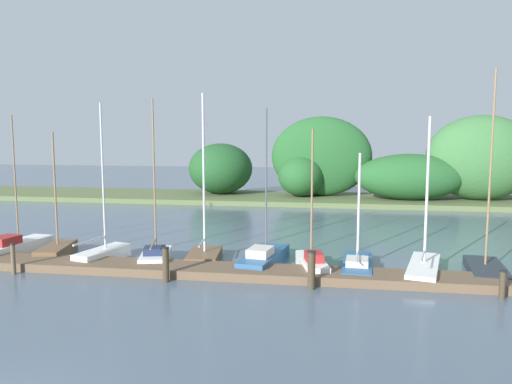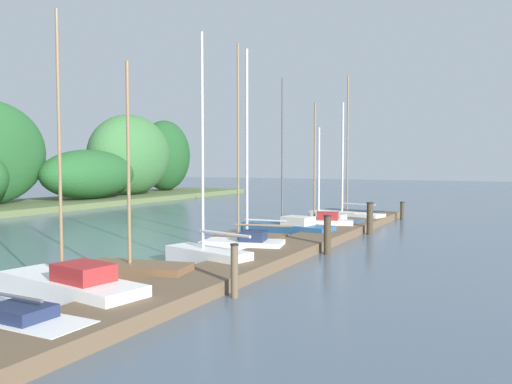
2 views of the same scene
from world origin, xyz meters
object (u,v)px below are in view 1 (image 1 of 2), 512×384
Objects in this scene: sailboat_3 at (57,249)px; sailboat_4 at (104,252)px; sailboat_2 at (16,246)px; mooring_piling_3 at (311,270)px; mooring_piling_1 at (13,259)px; sailboat_5 at (156,255)px; sailboat_6 at (204,252)px; mooring_piling_2 at (166,264)px; sailboat_8 at (312,262)px; sailboat_10 at (424,266)px; sailboat_9 at (357,263)px; sailboat_11 at (486,266)px; mooring_piling_4 at (502,285)px; sailboat_7 at (265,257)px.

sailboat_4 is (2.66, -0.56, 0.07)m from sailboat_3.
mooring_piling_3 is at bearing -93.64° from sailboat_2.
mooring_piling_1 is (-0.04, -3.13, 0.32)m from sailboat_3.
sailboat_3 is 3.15m from mooring_piling_1.
sailboat_5 is 0.96× the size of sailboat_6.
sailboat_8 is at bearing 23.76° from mooring_piling_2.
sailboat_10 is 4.68× the size of mooring_piling_2.
sailboat_11 reaches higher than sailboat_9.
sailboat_8 reaches higher than sailboat_9.
sailboat_10 is 3.44m from mooring_piling_4.
sailboat_11 is at bearing -101.97° from sailboat_5.
mooring_piling_2 is at bearing 115.24° from sailboat_9.
mooring_piling_1 is (-12.07, -2.44, 0.26)m from sailboat_8.
mooring_piling_2 is (6.50, -3.13, 0.36)m from sailboat_3.
sailboat_6 reaches higher than mooring_piling_2.
sailboat_11 is (19.14, 0.02, -0.01)m from sailboat_3.
sailboat_5 is 5.28× the size of mooring_piling_2.
mooring_piling_2 is at bearing -127.05° from sailboat_3.
sailboat_6 is 6.85m from sailboat_9.
sailboat_4 is 0.94× the size of sailboat_6.
sailboat_6 is (2.02, 0.82, 0.03)m from sailboat_5.
mooring_piling_4 is (2.15, -2.69, 0.16)m from sailboat_10.
sailboat_7 is 1.38× the size of sailboat_9.
mooring_piling_1 is (2.15, -3.16, 0.27)m from sailboat_2.
sailboat_4 reaches higher than sailboat_2.
sailboat_6 reaches higher than sailboat_2.
mooring_piling_3 reaches higher than mooring_piling_2.
sailboat_5 is (5.09, -0.51, 0.04)m from sailboat_3.
mooring_piling_1 is at bearing 105.63° from sailboat_9.
sailboat_10 is at bearing -101.53° from sailboat_6.
sailboat_10 is at bearing -84.34° from sailboat_7.
sailboat_8 is at bearing -98.15° from sailboat_7.
sailboat_3 reaches higher than mooring_piling_4.
mooring_piling_4 is (12.25, -0.07, -0.18)m from mooring_piling_2.
sailboat_3 is (2.19, -0.03, -0.05)m from sailboat_2.
sailboat_7 is at bearing -103.07° from sailboat_6.
sailboat_9 reaches higher than mooring_piling_4.
sailboat_3 is 0.91× the size of sailboat_10.
sailboat_6 is 1.10× the size of sailboat_7.
sailboat_5 is at bearing 118.32° from mooring_piling_2.
sailboat_5 is 1.06× the size of sailboat_7.
sailboat_3 is 1.18× the size of sailboat_9.
sailboat_5 is at bearing 99.17° from sailboat_11.
sailboat_6 is at bearing 98.67° from sailboat_10.
mooring_piling_1 is at bearing -179.99° from mooring_piling_2.
mooring_piling_4 is at bearing -123.87° from sailboat_8.
mooring_piling_3 is (14.32, -3.16, 0.34)m from sailboat_2.
mooring_piling_1 is (-5.13, -2.62, 0.28)m from sailboat_5.
sailboat_5 is (7.28, -0.54, -0.01)m from sailboat_2.
sailboat_4 is 11.29m from sailboat_9.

